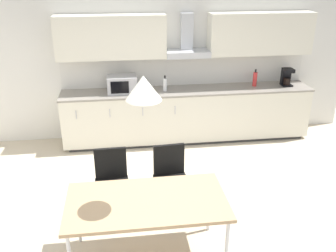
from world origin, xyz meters
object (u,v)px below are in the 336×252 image
at_px(microwave, 122,84).
at_px(chair_far_right, 171,173).
at_px(dining_table, 147,204).
at_px(chair_far_left, 111,177).
at_px(bottle_red, 255,79).
at_px(pendant_lamp, 144,88).
at_px(bottle_white, 165,84).
at_px(coffee_maker, 287,77).

xyz_separation_m(microwave, chair_far_right, (0.52, -2.05, -0.52)).
relative_size(dining_table, chair_far_left, 1.83).
height_order(bottle_red, dining_table, bottle_red).
bearing_deg(pendant_lamp, chair_far_left, 114.14).
bearing_deg(microwave, chair_far_left, -95.37).
bearing_deg(bottle_white, coffee_maker, 1.04).
height_order(dining_table, pendant_lamp, pendant_lamp).
bearing_deg(coffee_maker, chair_far_left, -145.69).
bearing_deg(coffee_maker, microwave, -179.47).
bearing_deg(pendant_lamp, dining_table, 90.00).
bearing_deg(microwave, coffee_maker, 0.53).
xyz_separation_m(bottle_white, pendant_lamp, (-0.54, -2.83, 0.86)).
height_order(bottle_red, pendant_lamp, pendant_lamp).
distance_m(microwave, coffee_maker, 2.84).
height_order(microwave, dining_table, microwave).
bearing_deg(pendant_lamp, coffee_maker, 47.03).
relative_size(bottle_red, chair_far_left, 0.34).
distance_m(bottle_white, chair_far_right, 2.10).
xyz_separation_m(chair_far_left, chair_far_right, (0.71, -0.00, 0.00)).
relative_size(dining_table, pendant_lamp, 4.96).
distance_m(bottle_white, chair_far_left, 2.28).
bearing_deg(bottle_red, bottle_white, -177.83).
bearing_deg(dining_table, bottle_white, 79.22).
xyz_separation_m(chair_far_left, pendant_lamp, (0.36, -0.80, 1.35)).
xyz_separation_m(microwave, dining_table, (0.17, -2.85, -0.37)).
bearing_deg(dining_table, coffee_maker, 47.03).
relative_size(bottle_red, dining_table, 0.19).
bearing_deg(chair_far_left, dining_table, -65.86).
bearing_deg(bottle_white, bottle_red, 2.17).
relative_size(microwave, coffee_maker, 1.60).
xyz_separation_m(bottle_white, chair_far_right, (-0.19, -2.03, -0.49)).
height_order(microwave, chair_far_right, microwave).
distance_m(coffee_maker, chair_far_right, 3.16).
height_order(bottle_white, dining_table, bottle_white).
xyz_separation_m(chair_far_right, pendant_lamp, (-0.35, -0.80, 1.35)).
height_order(bottle_white, pendant_lamp, pendant_lamp).
xyz_separation_m(bottle_white, dining_table, (-0.54, -2.83, -0.34)).
distance_m(microwave, chair_far_right, 2.17).
relative_size(coffee_maker, chair_far_left, 0.34).
bearing_deg(microwave, dining_table, -86.65).
height_order(microwave, chair_far_left, microwave).
height_order(bottle_white, chair_far_left, bottle_white).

